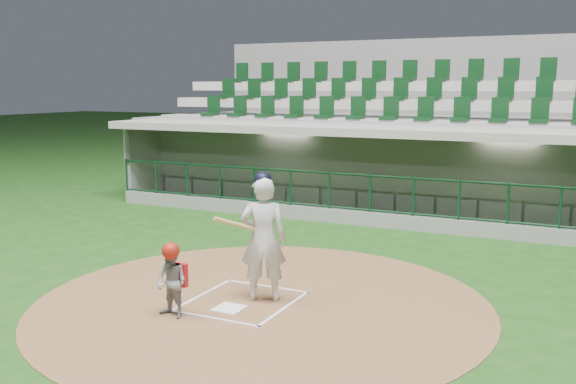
# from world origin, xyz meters

# --- Properties ---
(ground) EXTENTS (120.00, 120.00, 0.00)m
(ground) POSITION_xyz_m (0.00, 0.00, 0.00)
(ground) COLOR #184012
(ground) RESTS_ON ground
(dirt_circle) EXTENTS (7.20, 7.20, 0.01)m
(dirt_circle) POSITION_xyz_m (0.30, -0.20, 0.01)
(dirt_circle) COLOR brown
(dirt_circle) RESTS_ON ground
(home_plate) EXTENTS (0.43, 0.43, 0.02)m
(home_plate) POSITION_xyz_m (0.00, -0.70, 0.02)
(home_plate) COLOR white
(home_plate) RESTS_ON dirt_circle
(batter_box_chalk) EXTENTS (1.55, 1.80, 0.01)m
(batter_box_chalk) POSITION_xyz_m (0.00, -0.30, 0.02)
(batter_box_chalk) COLOR white
(batter_box_chalk) RESTS_ON ground
(dugout_structure) EXTENTS (16.40, 3.70, 3.00)m
(dugout_structure) POSITION_xyz_m (0.16, 7.81, 0.96)
(dugout_structure) COLOR slate
(dugout_structure) RESTS_ON ground
(seating_deck) EXTENTS (17.00, 6.72, 5.15)m
(seating_deck) POSITION_xyz_m (0.00, 10.91, 1.42)
(seating_deck) COLOR gray
(seating_deck) RESTS_ON ground
(batter) EXTENTS (0.97, 1.01, 2.07)m
(batter) POSITION_xyz_m (0.27, -0.10, 1.04)
(batter) COLOR silver
(batter) RESTS_ON dirt_circle
(catcher) EXTENTS (0.57, 0.48, 1.13)m
(catcher) POSITION_xyz_m (-0.58, -1.35, 0.58)
(catcher) COLOR gray
(catcher) RESTS_ON dirt_circle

